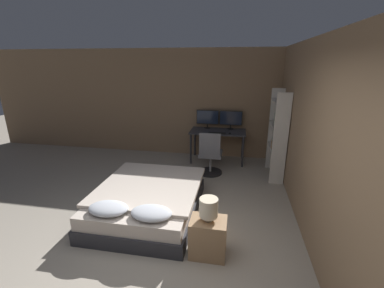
# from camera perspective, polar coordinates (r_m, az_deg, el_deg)

# --- Properties ---
(ground_plane) EXTENTS (20.00, 20.00, 0.00)m
(ground_plane) POSITION_cam_1_polar(r_m,az_deg,el_deg) (3.37, -8.65, -26.95)
(ground_plane) COLOR #9E9384
(wall_back) EXTENTS (12.00, 0.06, 2.70)m
(wall_back) POSITION_cam_1_polar(r_m,az_deg,el_deg) (6.59, 2.62, 8.86)
(wall_back) COLOR #8E7051
(wall_back) RESTS_ON ground_plane
(wall_side_right) EXTENTS (0.06, 12.00, 2.70)m
(wall_side_right) POSITION_cam_1_polar(r_m,az_deg,el_deg) (4.01, 24.68, 1.49)
(wall_side_right) COLOR #8E7051
(wall_side_right) RESTS_ON ground_plane
(bed) EXTENTS (1.58, 1.94, 0.55)m
(bed) POSITION_cam_1_polar(r_m,az_deg,el_deg) (4.29, -9.68, -12.23)
(bed) COLOR #2D2D33
(bed) RESTS_ON ground_plane
(nightstand) EXTENTS (0.45, 0.34, 0.50)m
(nightstand) POSITION_cam_1_polar(r_m,az_deg,el_deg) (3.45, 3.57, -20.00)
(nightstand) COLOR #997551
(nightstand) RESTS_ON ground_plane
(bedside_lamp) EXTENTS (0.23, 0.23, 0.30)m
(bedside_lamp) POSITION_cam_1_polar(r_m,az_deg,el_deg) (3.21, 3.72, -13.91)
(bedside_lamp) COLOR gray
(bedside_lamp) RESTS_ON nightstand
(desk) EXTENTS (1.33, 0.69, 0.77)m
(desk) POSITION_cam_1_polar(r_m,az_deg,el_deg) (6.29, 5.76, 2.07)
(desk) COLOR #38383D
(desk) RESTS_ON ground_plane
(monitor_left) EXTENTS (0.56, 0.16, 0.45)m
(monitor_left) POSITION_cam_1_polar(r_m,az_deg,el_deg) (6.46, 3.47, 5.83)
(monitor_left) COLOR black
(monitor_left) RESTS_ON desk
(monitor_right) EXTENTS (0.56, 0.16, 0.45)m
(monitor_right) POSITION_cam_1_polar(r_m,az_deg,el_deg) (6.42, 8.62, 5.59)
(monitor_right) COLOR black
(monitor_right) RESTS_ON desk
(keyboard) EXTENTS (0.41, 0.13, 0.02)m
(keyboard) POSITION_cam_1_polar(r_m,az_deg,el_deg) (6.03, 5.60, 2.43)
(keyboard) COLOR black
(keyboard) RESTS_ON desk
(computer_mouse) EXTENTS (0.07, 0.05, 0.04)m
(computer_mouse) POSITION_cam_1_polar(r_m,az_deg,el_deg) (6.01, 8.40, 2.37)
(computer_mouse) COLOR black
(computer_mouse) RESTS_ON desk
(office_chair) EXTENTS (0.52, 0.52, 0.97)m
(office_chair) POSITION_cam_1_polar(r_m,az_deg,el_deg) (5.58, 4.08, -2.85)
(office_chair) COLOR black
(office_chair) RESTS_ON ground_plane
(bookshelf) EXTENTS (0.28, 0.85, 1.84)m
(bookshelf) POSITION_cam_1_polar(r_m,az_deg,el_deg) (5.52, 18.63, 2.44)
(bookshelf) COLOR beige
(bookshelf) RESTS_ON ground_plane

